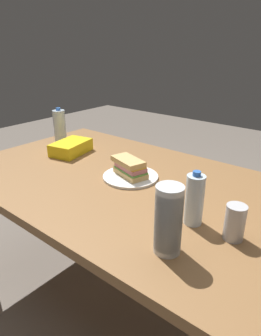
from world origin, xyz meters
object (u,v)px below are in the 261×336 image
at_px(dining_table, 137,199).
at_px(chip_bag, 71,147).
at_px(soda_can_silver, 235,222).
at_px(paper_plate, 130,177).
at_px(sandwich, 130,167).
at_px(water_bottle_spare, 194,200).
at_px(water_bottle_tall, 60,126).
at_px(plastic_cup_stack, 168,220).

bearing_deg(dining_table, chip_bag, -8.46).
bearing_deg(dining_table, soda_can_silver, 166.05).
height_order(paper_plate, soda_can_silver, soda_can_silver).
xyz_separation_m(sandwich, water_bottle_spare, (-0.42, 0.16, 0.04)).
height_order(paper_plate, water_bottle_tall, water_bottle_tall).
bearing_deg(chip_bag, sandwich, -107.82).
relative_size(dining_table, plastic_cup_stack, 8.20).
distance_m(chip_bag, water_bottle_tall, 0.27).
height_order(plastic_cup_stack, soda_can_silver, plastic_cup_stack).
height_order(dining_table, water_bottle_spare, water_bottle_spare).
bearing_deg(water_bottle_tall, soda_can_silver, 166.08).
relative_size(water_bottle_spare, soda_can_silver, 1.63).
xyz_separation_m(plastic_cup_stack, water_bottle_spare, (0.02, -0.19, -0.02)).
bearing_deg(soda_can_silver, water_bottle_spare, 0.05).
bearing_deg(chip_bag, water_bottle_spare, -114.94).
relative_size(dining_table, water_bottle_spare, 9.10).
bearing_deg(sandwich, paper_plate, -170.00).
distance_m(sandwich, soda_can_silver, 0.59).
height_order(sandwich, plastic_cup_stack, plastic_cup_stack).
bearing_deg(dining_table, paper_plate, -27.83).
xyz_separation_m(water_bottle_tall, water_bottle_spare, (-1.14, 0.32, -0.01)).
relative_size(chip_bag, water_bottle_spare, 1.15).
distance_m(paper_plate, water_bottle_tall, 0.74).
relative_size(chip_bag, plastic_cup_stack, 1.04).
height_order(water_bottle_tall, soda_can_silver, water_bottle_tall).
distance_m(paper_plate, sandwich, 0.05).
bearing_deg(soda_can_silver, water_bottle_tall, -13.92).
relative_size(paper_plate, water_bottle_tall, 1.22).
distance_m(dining_table, paper_plate, 0.11).
xyz_separation_m(plastic_cup_stack, soda_can_silver, (-0.13, -0.19, -0.05)).
relative_size(water_bottle_tall, soda_can_silver, 1.77).
height_order(paper_plate, chip_bag, chip_bag).
distance_m(dining_table, plastic_cup_stack, 0.52).
xyz_separation_m(sandwich, chip_bag, (0.48, -0.05, -0.02)).
bearing_deg(water_bottle_tall, plastic_cup_stack, 156.17).
bearing_deg(plastic_cup_stack, chip_bag, -23.40).
distance_m(paper_plate, chip_bag, 0.49).
distance_m(plastic_cup_stack, water_bottle_spare, 0.19).
xyz_separation_m(chip_bag, water_bottle_tall, (0.24, -0.11, 0.07)).
bearing_deg(water_bottle_tall, paper_plate, 167.47).
height_order(water_bottle_spare, soda_can_silver, water_bottle_spare).
relative_size(dining_table, water_bottle_tall, 8.39).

